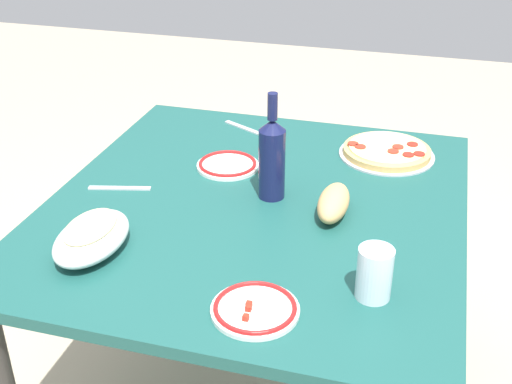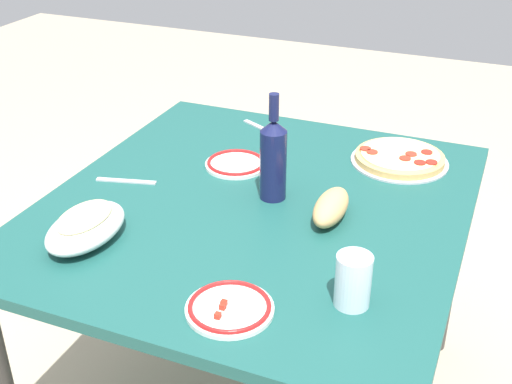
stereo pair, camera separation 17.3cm
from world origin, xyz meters
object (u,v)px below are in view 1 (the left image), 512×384
(side_plate_near, at_px, (255,309))
(side_plate_far, at_px, (228,165))
(baked_pasta_dish, at_px, (91,235))
(pepperoni_pizza, at_px, (387,151))
(water_glass, at_px, (374,273))
(bread_loaf, at_px, (334,203))
(dining_table, at_px, (256,240))
(wine_bottle, at_px, (272,157))

(side_plate_near, height_order, side_plate_far, side_plate_near)
(side_plate_far, bearing_deg, baked_pasta_dish, 161.49)
(pepperoni_pizza, distance_m, side_plate_far, 0.48)
(water_glass, bearing_deg, pepperoni_pizza, 3.62)
(baked_pasta_dish, distance_m, side_plate_far, 0.53)
(side_plate_far, xyz_separation_m, bread_loaf, (-0.18, -0.34, 0.03))
(dining_table, distance_m, water_glass, 0.50)
(water_glass, relative_size, side_plate_near, 0.64)
(dining_table, height_order, pepperoni_pizza, pepperoni_pizza)
(baked_pasta_dish, bearing_deg, side_plate_far, -18.51)
(dining_table, xyz_separation_m, bread_loaf, (-0.01, -0.21, 0.15))
(dining_table, bearing_deg, baked_pasta_dish, 137.05)
(side_plate_far, bearing_deg, bread_loaf, -118.31)
(side_plate_near, bearing_deg, wine_bottle, 10.76)
(baked_pasta_dish, xyz_separation_m, water_glass, (0.00, -0.65, 0.02))
(water_glass, bearing_deg, bread_loaf, 24.06)
(wine_bottle, bearing_deg, water_glass, -139.06)
(baked_pasta_dish, relative_size, side_plate_near, 1.32)
(baked_pasta_dish, bearing_deg, bread_loaf, -58.21)
(water_glass, height_order, side_plate_near, water_glass)
(dining_table, xyz_separation_m, water_glass, (-0.32, -0.34, 0.18))
(pepperoni_pizza, height_order, baked_pasta_dish, baked_pasta_dish)
(side_plate_far, bearing_deg, wine_bottle, -128.59)
(pepperoni_pizza, bearing_deg, bread_loaf, 166.41)
(wine_bottle, height_order, side_plate_near, wine_bottle)
(water_glass, bearing_deg, wine_bottle, 40.94)
(side_plate_near, xyz_separation_m, side_plate_far, (0.61, 0.26, -0.00))
(water_glass, xyz_separation_m, side_plate_far, (0.49, 0.48, -0.05))
(side_plate_far, distance_m, bread_loaf, 0.39)
(water_glass, distance_m, bread_loaf, 0.34)
(side_plate_far, bearing_deg, dining_table, -142.25)
(wine_bottle, bearing_deg, baked_pasta_dish, 137.71)
(baked_pasta_dish, height_order, water_glass, water_glass)
(pepperoni_pizza, xyz_separation_m, bread_loaf, (-0.39, 0.09, 0.02))
(bread_loaf, bearing_deg, side_plate_far, 61.69)
(wine_bottle, xyz_separation_m, bread_loaf, (-0.05, -0.17, -0.08))
(baked_pasta_dish, relative_size, bread_loaf, 1.32)
(side_plate_near, relative_size, side_plate_far, 1.02)
(baked_pasta_dish, distance_m, bread_loaf, 0.60)
(water_glass, relative_size, side_plate_far, 0.65)
(baked_pasta_dish, bearing_deg, side_plate_near, -105.07)
(dining_table, distance_m, wine_bottle, 0.24)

